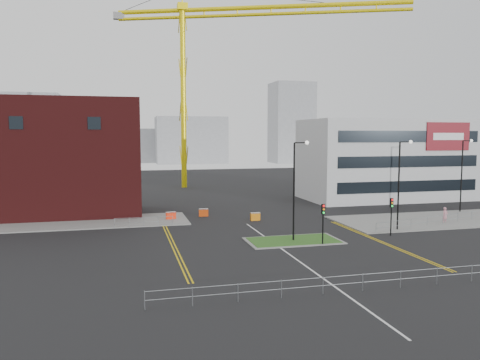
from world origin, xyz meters
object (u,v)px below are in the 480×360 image
object	(u,v)px
traffic_light_island	(323,216)
streetlamp_island	(296,182)
pedestrian	(445,215)
tower_crane	(215,50)

from	to	relation	value
traffic_light_island	streetlamp_island	bearing A→B (deg)	131.41
streetlamp_island	pedestrian	size ratio (longest dim) A/B	5.03
tower_crane	traffic_light_island	distance (m)	51.90
streetlamp_island	tower_crane	bearing A→B (deg)	88.32
tower_crane	streetlamp_island	size ratio (longest dim) A/B	5.40
streetlamp_island	pedestrian	bearing A→B (deg)	11.88
pedestrian	streetlamp_island	bearing A→B (deg)	-178.78
streetlamp_island	pedestrian	world-z (taller)	streetlamp_island
tower_crane	traffic_light_island	size ratio (longest dim) A/B	13.58
tower_crane	traffic_light_island	world-z (taller)	tower_crane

